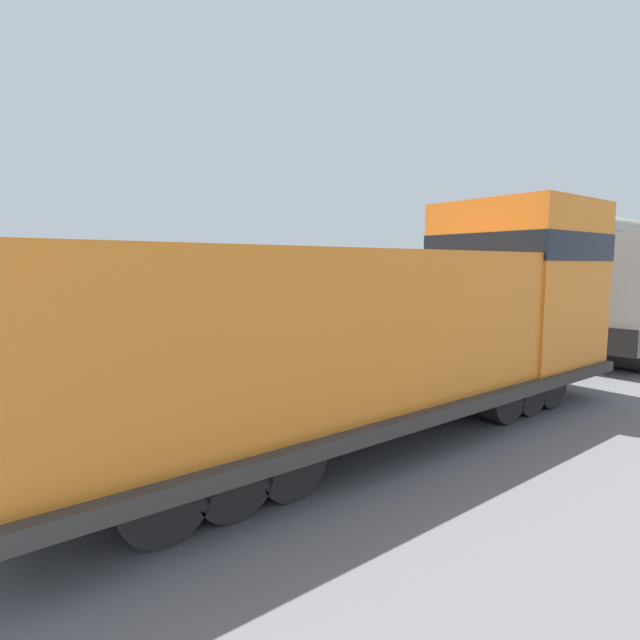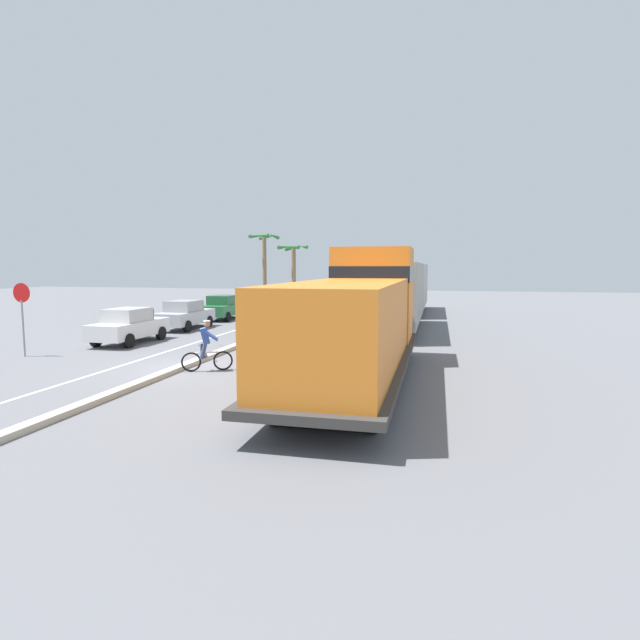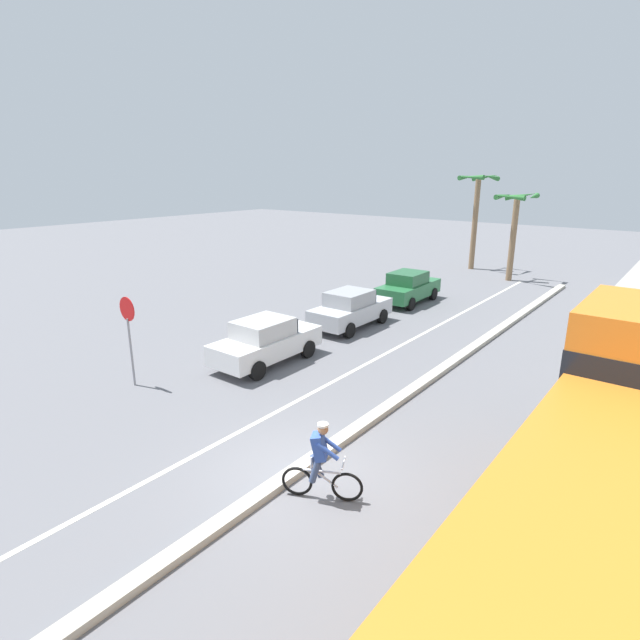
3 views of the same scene
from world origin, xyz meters
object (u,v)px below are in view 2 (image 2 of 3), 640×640
(hopper_car_middle, at_px, (407,286))
(cyclist, at_px, (206,347))
(parked_car_white, at_px, (129,326))
(parked_car_green, at_px, (223,307))
(stop_sign, at_px, (22,305))
(parked_car_silver, at_px, (185,315))
(hopper_car_lead, at_px, (393,293))
(palm_tree_far, at_px, (293,262))
(palm_tree_near, at_px, (264,255))
(locomotive, at_px, (358,322))

(hopper_car_middle, xyz_separation_m, cyclist, (-5.17, -23.65, -1.26))
(hopper_car_middle, distance_m, parked_car_white, 22.02)
(hopper_car_middle, xyz_separation_m, parked_car_green, (-11.57, -8.08, -1.26))
(parked_car_white, relative_size, stop_sign, 1.46)
(parked_car_green, xyz_separation_m, stop_sign, (-1.79, -14.68, 1.21))
(parked_car_white, distance_m, parked_car_silver, 5.38)
(cyclist, bearing_deg, hopper_car_middle, 77.67)
(hopper_car_lead, distance_m, cyclist, 13.18)
(hopper_car_lead, height_order, palm_tree_far, palm_tree_far)
(hopper_car_lead, distance_m, palm_tree_near, 19.57)
(hopper_car_lead, bearing_deg, parked_car_silver, -171.07)
(locomotive, relative_size, cyclist, 6.77)
(palm_tree_far, bearing_deg, parked_car_silver, -98.82)
(locomotive, xyz_separation_m, cyclist, (-5.17, 0.10, -0.98))
(parked_car_white, bearing_deg, parked_car_green, 90.88)
(hopper_car_middle, bearing_deg, palm_tree_far, 175.03)
(palm_tree_near, bearing_deg, locomotive, -64.80)
(parked_car_green, bearing_deg, parked_car_white, -89.12)
(parked_car_silver, bearing_deg, cyclist, -58.26)
(stop_sign, relative_size, palm_tree_near, 0.44)
(palm_tree_near, bearing_deg, hopper_car_lead, -49.33)
(stop_sign, distance_m, palm_tree_far, 23.99)
(stop_sign, height_order, palm_tree_far, palm_tree_far)
(palm_tree_far, bearing_deg, palm_tree_near, 145.36)
(hopper_car_lead, height_order, palm_tree_near, palm_tree_near)
(parked_car_white, xyz_separation_m, palm_tree_far, (2.10, 19.60, 3.08))
(cyclist, bearing_deg, parked_car_white, 142.04)
(parked_car_white, height_order, cyclist, cyclist)
(parked_car_green, xyz_separation_m, palm_tree_near, (-1.08, 11.20, 3.76))
(hopper_car_lead, relative_size, stop_sign, 3.68)
(parked_car_silver, distance_m, stop_sign, 9.61)
(hopper_car_lead, xyz_separation_m, parked_car_silver, (-11.51, -1.81, -1.26))
(stop_sign, bearing_deg, parked_car_silver, 78.81)
(parked_car_green, bearing_deg, palm_tree_near, 95.50)
(parked_car_white, xyz_separation_m, palm_tree_near, (-1.24, 21.91, 3.76))
(parked_car_silver, bearing_deg, parked_car_white, -88.92)
(hopper_car_lead, xyz_separation_m, palm_tree_far, (-9.30, 12.41, 1.82))
(parked_car_green, relative_size, cyclist, 2.47)
(parked_car_green, xyz_separation_m, cyclist, (6.40, -15.57, 0.00))
(hopper_car_lead, height_order, parked_car_silver, hopper_car_lead)
(hopper_car_lead, xyz_separation_m, cyclist, (-5.17, -12.05, -1.26))
(parked_car_silver, distance_m, palm_tree_far, 14.71)
(hopper_car_lead, bearing_deg, locomotive, -90.00)
(locomotive, height_order, palm_tree_near, palm_tree_near)
(palm_tree_near, bearing_deg, cyclist, -74.39)
(parked_car_silver, xyz_separation_m, cyclist, (6.34, -10.25, 0.00))
(cyclist, relative_size, palm_tree_near, 0.26)
(hopper_car_middle, distance_m, parked_car_green, 14.17)
(stop_sign, distance_m, palm_tree_near, 26.02)
(locomotive, xyz_separation_m, hopper_car_lead, (0.00, 12.16, 0.28))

